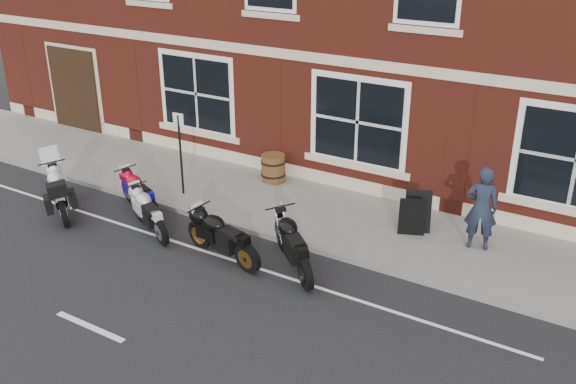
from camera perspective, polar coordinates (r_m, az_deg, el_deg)
name	(u,v)px	position (r m, az deg, el deg)	size (l,w,h in m)	color
ground	(198,255)	(13.80, -8.04, -5.54)	(80.00, 80.00, 0.00)	black
sidewalk	(273,202)	(15.92, -1.30, -0.86)	(30.00, 3.00, 0.12)	slate
kerb	(236,226)	(14.75, -4.60, -3.05)	(30.00, 0.16, 0.12)	slate
moto_touring_silver	(61,189)	(16.25, -19.53, 0.28)	(1.88, 1.43, 1.46)	black
moto_sport_red	(140,192)	(15.75, -12.98, 0.04)	(1.90, 0.91, 0.90)	black
moto_sport_black	(223,235)	(13.34, -5.84, -3.79)	(2.12, 0.59, 0.96)	black
moto_sport_silver	(149,210)	(14.75, -12.21, -1.59)	(1.84, 1.02, 0.90)	black
moto_naked_black	(294,242)	(12.94, 0.56, -4.42)	(1.77, 1.63, 1.02)	black
pedestrian_left	(481,208)	(13.87, 16.81, -1.38)	(0.67, 0.44, 1.85)	#1B2232
a_board_sign	(415,214)	(14.30, 11.23, -1.94)	(0.58, 0.39, 0.97)	black
barrel_planter	(273,168)	(16.87, -1.32, 2.17)	(0.66, 0.66, 0.73)	#542B16
parking_sign	(180,148)	(16.01, -9.56, 3.88)	(0.30, 0.06, 2.11)	black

